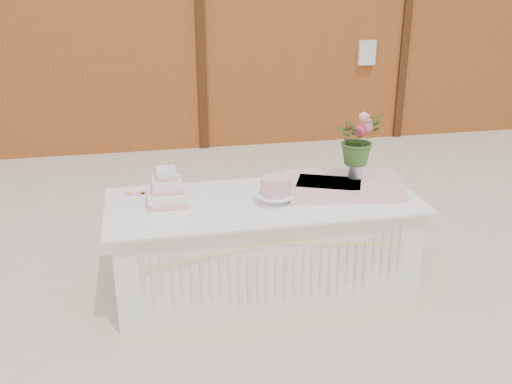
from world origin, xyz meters
TOP-DOWN VIEW (x-y plane):
  - ground at (0.00, 0.00)m, footprint 80.00×80.00m
  - barn at (-0.01, 5.99)m, footprint 12.60×4.60m
  - cake_table at (0.00, -0.00)m, footprint 2.40×1.00m
  - wedding_cake at (-0.73, 0.09)m, footprint 0.32×0.32m
  - pink_cake_stand at (0.07, -0.09)m, footprint 0.29×0.29m
  - satin_runner at (0.65, 0.03)m, footprint 0.96×0.65m
  - flower_vase at (0.75, 0.05)m, footprint 0.12×0.12m
  - bouquet at (0.75, 0.05)m, footprint 0.48×0.45m
  - loose_flowers at (-0.95, 0.16)m, footprint 0.22×0.39m

SIDE VIEW (x-z plane):
  - ground at x=0.00m, z-range 0.00..0.00m
  - cake_table at x=0.00m, z-range 0.00..0.77m
  - loose_flowers at x=-0.95m, z-range 0.77..0.79m
  - satin_runner at x=0.65m, z-range 0.77..0.88m
  - wedding_cake at x=-0.73m, z-range 0.72..1.01m
  - pink_cake_stand at x=0.07m, z-range 0.78..0.99m
  - flower_vase at x=0.75m, z-range 0.88..1.05m
  - bouquet at x=0.75m, z-range 1.05..1.46m
  - barn at x=-0.01m, z-range 0.03..3.33m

